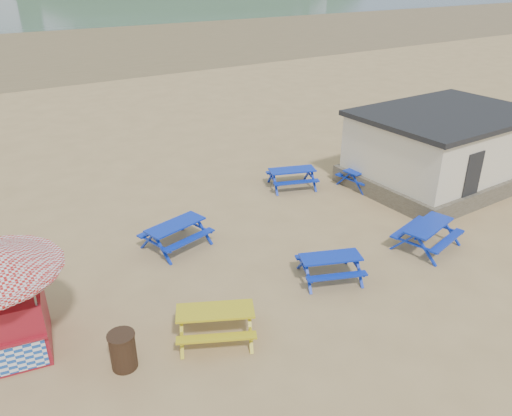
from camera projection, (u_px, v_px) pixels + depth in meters
ground at (248, 263)px, 15.87m from camera, size 400.00×400.00×0.00m
picnic_table_blue_a at (176, 235)px, 16.65m from camera, size 2.35×2.06×0.85m
picnic_table_blue_b at (292, 178)px, 21.20m from camera, size 2.35×2.13×0.81m
picnic_table_blue_c at (363, 176)px, 21.42m from camera, size 2.05×1.72×0.80m
picnic_table_blue_e at (330, 267)px, 14.96m from camera, size 2.24×2.05×0.76m
picnic_table_blue_f at (427, 236)px, 16.59m from camera, size 2.37×2.08×0.86m
picnic_table_yellow at (216, 323)px, 12.57m from camera, size 2.44×2.28×0.81m
litter_bin at (123, 351)px, 11.56m from camera, size 0.65×0.65×0.95m
amenity_block at (443, 148)px, 21.16m from camera, size 7.40×5.40×3.15m
headland_town at (146, 10)px, 237.20m from camera, size 264.00×144.00×108.00m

